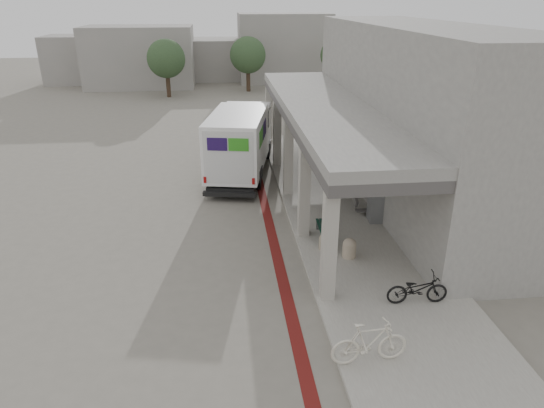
{
  "coord_description": "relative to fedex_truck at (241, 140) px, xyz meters",
  "views": [
    {
      "loc": [
        -0.69,
        -14.88,
        7.96
      ],
      "look_at": [
        0.91,
        -0.1,
        1.6
      ],
      "focal_mm": 32.0,
      "sensor_mm": 36.0,
      "label": 1
    }
  ],
  "objects": [
    {
      "name": "bike_lane_stripe",
      "position": [
        0.77,
        -5.52,
        -1.68
      ],
      "size": [
        0.35,
        40.0,
        0.01
      ],
      "primitive_type": "cube",
      "color": "#5E1512",
      "rests_on": "ground"
    },
    {
      "name": "ground",
      "position": [
        -0.23,
        -7.52,
        -1.68
      ],
      "size": [
        120.0,
        120.0,
        0.0
      ],
      "primitive_type": "plane",
      "color": "slate",
      "rests_on": "ground"
    },
    {
      "name": "transit_building",
      "position": [
        6.6,
        -3.02,
        1.72
      ],
      "size": [
        7.6,
        17.0,
        7.0
      ],
      "color": "gray",
      "rests_on": "ground"
    },
    {
      "name": "tree_right",
      "position": [
        9.77,
        21.48,
        1.5
      ],
      "size": [
        3.2,
        3.2,
        4.8
      ],
      "color": "#38281C",
      "rests_on": "ground"
    },
    {
      "name": "sidewalk",
      "position": [
        3.77,
        -7.52,
        -1.62
      ],
      "size": [
        4.4,
        28.0,
        0.12
      ],
      "primitive_type": "cube",
      "color": "gray",
      "rests_on": "ground"
    },
    {
      "name": "bicycle_cream",
      "position": [
        2.27,
        -13.74,
        -1.01
      ],
      "size": [
        1.87,
        0.63,
        1.11
      ],
      "primitive_type": "imported",
      "rotation": [
        0.0,
        0.0,
        1.63
      ],
      "color": "beige",
      "rests_on": "sidewalk"
    },
    {
      "name": "bollard_far",
      "position": [
        3.09,
        -8.83,
        -1.23
      ],
      "size": [
        0.44,
        0.44,
        0.67
      ],
      "color": "tan",
      "rests_on": "sidewalk"
    },
    {
      "name": "tree_mid",
      "position": [
        1.77,
        22.48,
        1.5
      ],
      "size": [
        3.2,
        3.2,
        4.8
      ],
      "color": "#38281C",
      "rests_on": "ground"
    },
    {
      "name": "bench",
      "position": [
        2.54,
        -7.37,
        -1.29
      ],
      "size": [
        0.41,
        1.6,
        0.37
      ],
      "rotation": [
        0.0,
        0.0,
        -0.04
      ],
      "color": "slate",
      "rests_on": "sidewalk"
    },
    {
      "name": "distant_backdrop",
      "position": [
        -3.07,
        28.36,
        1.02
      ],
      "size": [
        28.0,
        10.0,
        6.5
      ],
      "color": "gray",
      "rests_on": "ground"
    },
    {
      "name": "utility_cabinet",
      "position": [
        4.77,
        -6.19,
        -1.0
      ],
      "size": [
        0.54,
        0.7,
        1.12
      ],
      "primitive_type": "cube",
      "rotation": [
        0.0,
        0.0,
        -0.06
      ],
      "color": "gray",
      "rests_on": "sidewalk"
    },
    {
      "name": "bicycle_black",
      "position": [
        4.28,
        -11.57,
        -1.11
      ],
      "size": [
        1.72,
        0.66,
        0.89
      ],
      "primitive_type": "imported",
      "rotation": [
        0.0,
        0.0,
        1.53
      ],
      "color": "black",
      "rests_on": "sidewalk"
    },
    {
      "name": "tree_left",
      "position": [
        -5.23,
        20.48,
        1.5
      ],
      "size": [
        3.2,
        3.2,
        4.8
      ],
      "color": "#38281C",
      "rests_on": "ground"
    },
    {
      "name": "bollard_near",
      "position": [
        2.39,
        -8.22,
        -1.28
      ],
      "size": [
        0.38,
        0.38,
        0.56
      ],
      "color": "gray",
      "rests_on": "sidewalk"
    },
    {
      "name": "fedex_truck",
      "position": [
        0.0,
        0.0,
        0.0
      ],
      "size": [
        3.59,
        7.69,
        3.16
      ],
      "rotation": [
        0.0,
        0.0,
        -0.19
      ],
      "color": "black",
      "rests_on": "ground"
    }
  ]
}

